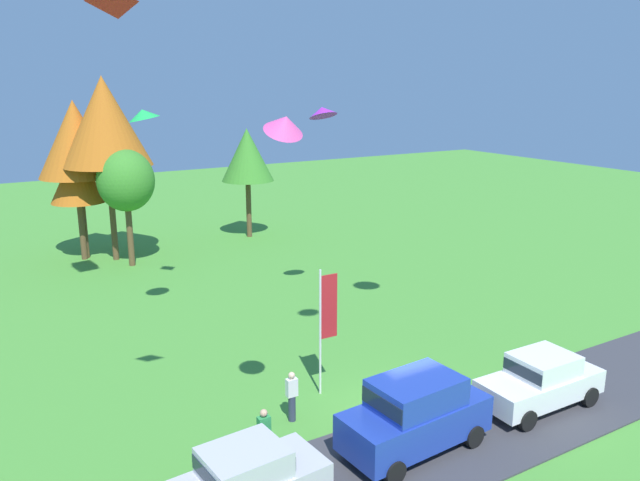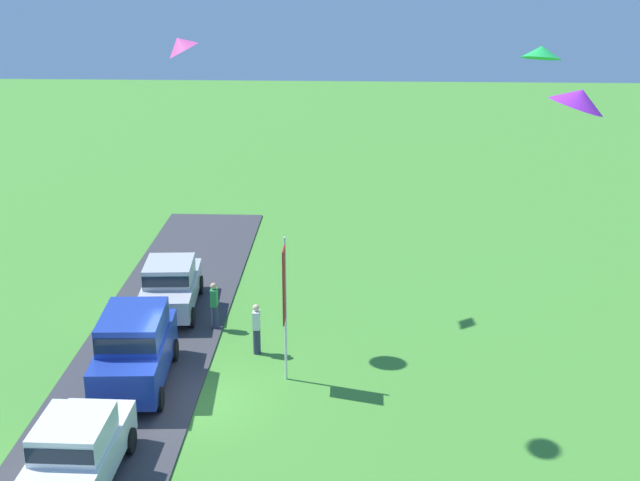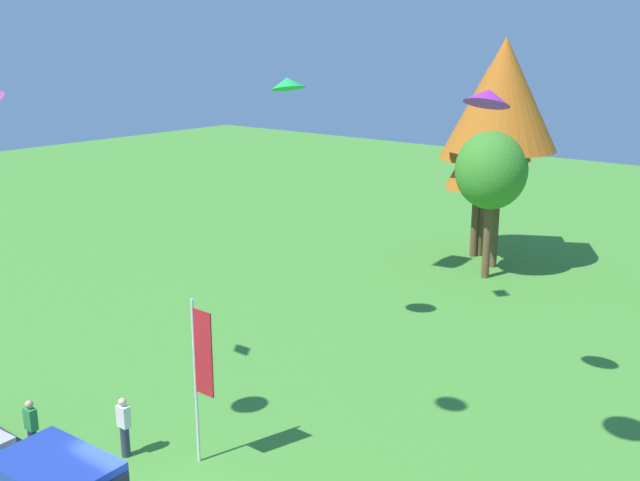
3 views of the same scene
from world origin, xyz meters
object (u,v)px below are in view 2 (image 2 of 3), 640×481
(car_sedan_near_entrance, at_px, (76,450))
(flag_banner, at_px, (284,294))
(car_suv_by_flagpole, at_px, (134,346))
(person_watching_sky, at_px, (257,329))
(car_sedan_mid_row, at_px, (170,284))
(kite_delta_high_left, at_px, (181,44))
(kite_delta_high_right, at_px, (579,98))
(kite_delta_near_flag, at_px, (541,52))
(person_beside_suv, at_px, (214,306))

(car_sedan_near_entrance, relative_size, flag_banner, 0.97)
(car_suv_by_flagpole, distance_m, person_watching_sky, 4.10)
(car_sedan_mid_row, height_order, flag_banner, flag_banner)
(car_sedan_mid_row, bearing_deg, kite_delta_high_left, 31.26)
(car_sedan_mid_row, distance_m, person_watching_sky, 4.75)
(person_watching_sky, relative_size, flag_banner, 0.37)
(car_suv_by_flagpole, relative_size, kite_delta_high_right, 3.70)
(car_sedan_mid_row, xyz_separation_m, kite_delta_high_left, (1.96, 1.19, 8.63))
(kite_delta_high_left, bearing_deg, kite_delta_high_right, 54.65)
(car_sedan_mid_row, relative_size, flag_banner, 0.99)
(kite_delta_high_left, bearing_deg, car_sedan_mid_row, -148.74)
(person_watching_sky, height_order, kite_delta_near_flag, kite_delta_near_flag)
(car_sedan_mid_row, height_order, person_watching_sky, car_sedan_mid_row)
(car_suv_by_flagpole, bearing_deg, kite_delta_high_left, 162.91)
(car_sedan_near_entrance, bearing_deg, kite_delta_high_left, 171.83)
(car_suv_by_flagpole, bearing_deg, flag_banner, 94.61)
(car_sedan_near_entrance, height_order, kite_delta_high_right, kite_delta_high_right)
(car_sedan_mid_row, relative_size, car_sedan_near_entrance, 1.02)
(car_sedan_near_entrance, distance_m, person_watching_sky, 8.33)
(person_beside_suv, distance_m, kite_delta_high_right, 15.06)
(person_beside_suv, height_order, flag_banner, flag_banner)
(person_beside_suv, relative_size, person_watching_sky, 1.00)
(kite_delta_high_right, bearing_deg, car_sedan_mid_row, -128.89)
(car_sedan_near_entrance, height_order, kite_delta_near_flag, kite_delta_near_flag)
(kite_delta_high_right, relative_size, kite_delta_high_left, 1.27)
(car_sedan_mid_row, xyz_separation_m, car_sedan_near_entrance, (10.81, -0.08, 0.00))
(person_beside_suv, xyz_separation_m, person_watching_sky, (1.78, 1.64, 0.00))
(kite_delta_high_right, distance_m, kite_delta_near_flag, 7.80)
(flag_banner, bearing_deg, person_watching_sky, -150.95)
(car_sedan_mid_row, relative_size, kite_delta_high_left, 4.50)
(person_watching_sky, xyz_separation_m, kite_delta_high_right, (6.01, 8.05, 8.50))
(person_watching_sky, relative_size, kite_delta_high_right, 1.34)
(car_sedan_near_entrance, relative_size, kite_delta_high_right, 3.47)
(car_suv_by_flagpole, bearing_deg, car_sedan_mid_row, -179.19)
(car_sedan_mid_row, height_order, person_beside_suv, car_sedan_mid_row)
(kite_delta_near_flag, bearing_deg, car_sedan_near_entrance, -52.68)
(person_beside_suv, bearing_deg, person_watching_sky, 42.61)
(car_sedan_mid_row, xyz_separation_m, flag_banner, (5.21, 4.53, 1.85))
(car_suv_by_flagpole, distance_m, kite_delta_high_right, 14.47)
(car_sedan_mid_row, distance_m, kite_delta_high_right, 16.96)
(person_watching_sky, height_order, kite_delta_high_right, kite_delta_high_right)
(car_sedan_near_entrance, bearing_deg, kite_delta_near_flag, 127.32)
(car_suv_by_flagpole, height_order, car_sedan_near_entrance, car_suv_by_flagpole)
(person_beside_suv, xyz_separation_m, flag_banner, (3.73, 2.72, 2.02))
(car_sedan_mid_row, relative_size, kite_delta_high_right, 3.55)
(car_suv_by_flagpole, bearing_deg, car_sedan_near_entrance, -1.75)
(kite_delta_high_right, height_order, kite_delta_high_left, kite_delta_high_left)
(car_sedan_mid_row, bearing_deg, kite_delta_high_right, 51.11)
(kite_delta_high_left, bearing_deg, flag_banner, 45.74)
(person_beside_suv, height_order, kite_delta_near_flag, kite_delta_near_flag)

